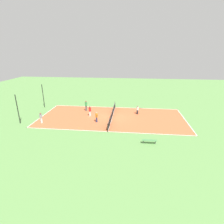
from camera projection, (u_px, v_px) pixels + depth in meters
ground_plane at (112, 117)px, 27.00m from camera, size 80.00×80.00×0.00m
court_surface at (112, 117)px, 26.99m from camera, size 10.15×22.06×0.02m
tennis_net at (112, 114)px, 26.81m from camera, size 9.95×0.10×1.06m
bench at (149, 141)px, 19.32m from camera, size 0.36×1.62×0.45m
player_far_white at (138, 110)px, 28.15m from camera, size 0.53×0.98×1.37m
player_far_green at (86, 105)px, 29.57m from camera, size 0.46×0.46×1.77m
player_coach_red at (90, 111)px, 27.22m from camera, size 0.43×0.43×1.61m
player_baseline_gray at (41, 117)px, 24.60m from camera, size 0.51×0.51×1.56m
player_center_orange at (97, 116)px, 24.96m from camera, size 0.99×0.59×1.52m
tennis_ball_right_alley at (79, 128)px, 23.20m from camera, size 0.07×0.07×0.07m
tennis_ball_left_sideline at (75, 110)px, 30.09m from camera, size 0.07×0.07×0.07m
fence_post_back_left at (18, 109)px, 24.15m from camera, size 0.12×0.12×4.20m
fence_post_back_right at (43, 96)px, 31.06m from camera, size 0.12×0.12×4.20m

